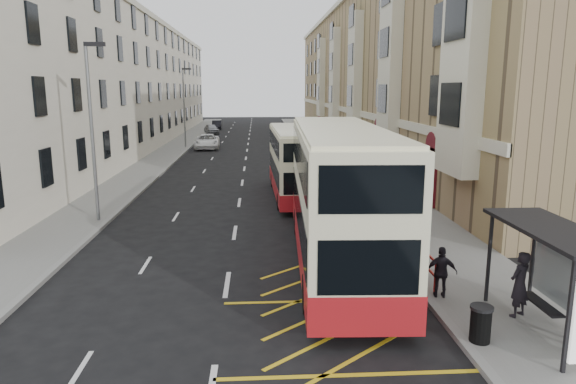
{
  "coord_description": "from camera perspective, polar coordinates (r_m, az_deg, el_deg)",
  "views": [
    {
      "loc": [
        1.02,
        -11.61,
        6.19
      ],
      "look_at": [
        2.19,
        7.84,
        2.22
      ],
      "focal_mm": 32.0,
      "sensor_mm": 36.0,
      "label": 1
    }
  ],
  "objects": [
    {
      "name": "street_lamp_near",
      "position": [
        24.79,
        -20.92,
        7.17
      ],
      "size": [
        0.93,
        0.18,
        8.0
      ],
      "color": "slate",
      "rests_on": "pavement_left"
    },
    {
      "name": "kerb_right",
      "position": [
        42.35,
        3.34,
        3.2
      ],
      "size": [
        0.25,
        120.0,
        0.15
      ],
      "primitive_type": "cube",
      "color": "gray",
      "rests_on": "ground"
    },
    {
      "name": "car_dark",
      "position": [
        79.32,
        -7.92,
        7.41
      ],
      "size": [
        1.58,
        4.04,
        1.31
      ],
      "primitive_type": "imported",
      "rotation": [
        0.0,
        0.0,
        0.05
      ],
      "color": "black",
      "rests_on": "ground"
    },
    {
      "name": "pedestrian_near",
      "position": [
        15.18,
        24.33,
        -9.32
      ],
      "size": [
        0.79,
        0.71,
        1.81
      ],
      "primitive_type": "imported",
      "rotation": [
        0.0,
        0.0,
        3.68
      ],
      "color": "black",
      "rests_on": "pavement_right"
    },
    {
      "name": "guard_railing",
      "position": [
        18.9,
        12.81,
        -5.16
      ],
      "size": [
        0.06,
        6.56,
        1.01
      ],
      "color": "red",
      "rests_on": "pavement_right"
    },
    {
      "name": "litter_bin",
      "position": [
        13.57,
        20.62,
        -13.49
      ],
      "size": [
        0.55,
        0.55,
        0.91
      ],
      "color": "black",
      "rests_on": "pavement_right"
    },
    {
      "name": "road_markings",
      "position": [
        56.96,
        -4.48,
        5.25
      ],
      "size": [
        10.0,
        110.0,
        0.01
      ],
      "primitive_type": null,
      "color": "silver",
      "rests_on": "ground"
    },
    {
      "name": "car_silver",
      "position": [
        71.46,
        -8.5,
        6.95
      ],
      "size": [
        2.61,
        4.11,
        1.3
      ],
      "primitive_type": "imported",
      "rotation": [
        0.0,
        0.0,
        0.3
      ],
      "color": "#999CA0",
      "rests_on": "ground"
    },
    {
      "name": "white_van",
      "position": [
        53.85,
        -8.98,
        5.57
      ],
      "size": [
        2.69,
        5.42,
        1.48
      ],
      "primitive_type": "imported",
      "rotation": [
        0.0,
        0.0,
        0.05
      ],
      "color": "white",
      "rests_on": "ground"
    },
    {
      "name": "ground",
      "position": [
        13.2,
        -7.8,
        -16.56
      ],
      "size": [
        200.0,
        200.0,
        0.0
      ],
      "primitive_type": "plane",
      "color": "black",
      "rests_on": "ground"
    },
    {
      "name": "terrace_left",
      "position": [
        58.91,
        -18.01,
        11.29
      ],
      "size": [
        9.18,
        79.0,
        13.25
      ],
      "color": "silver",
      "rests_on": "ground"
    },
    {
      "name": "pedestrian_far",
      "position": [
        15.79,
        16.69,
        -8.52
      ],
      "size": [
        0.95,
        0.56,
        1.52
      ],
      "primitive_type": "imported",
      "rotation": [
        0.0,
        0.0,
        2.92
      ],
      "color": "black",
      "rests_on": "pavement_right"
    },
    {
      "name": "pavement_left",
      "position": [
        42.91,
        -14.89,
        2.94
      ],
      "size": [
        3.0,
        120.0,
        0.15
      ],
      "primitive_type": "cube",
      "color": "slate",
      "rests_on": "ground"
    },
    {
      "name": "double_decker_front",
      "position": [
        17.83,
        5.65,
        -0.49
      ],
      "size": [
        3.35,
        12.4,
        4.9
      ],
      "rotation": [
        0.0,
        0.0,
        -0.04
      ],
      "color": "#FAF4C7",
      "rests_on": "ground"
    },
    {
      "name": "kerb_left",
      "position": [
        42.64,
        -12.91,
        2.98
      ],
      "size": [
        0.25,
        120.0,
        0.15
      ],
      "primitive_type": "cube",
      "color": "gray",
      "rests_on": "ground"
    },
    {
      "name": "bus_shelter",
      "position": [
        14.0,
        28.51,
        -6.75
      ],
      "size": [
        1.65,
        4.25,
        2.7
      ],
      "color": "black",
      "rests_on": "pavement_right"
    },
    {
      "name": "pavement_right",
      "position": [
        42.64,
        6.01,
        3.21
      ],
      "size": [
        4.0,
        120.0,
        0.15
      ],
      "primitive_type": "cube",
      "color": "slate",
      "rests_on": "ground"
    },
    {
      "name": "terrace_right",
      "position": [
        58.67,
        10.47,
        12.63
      ],
      "size": [
        10.75,
        79.0,
        15.25
      ],
      "color": "#927855",
      "rests_on": "ground"
    },
    {
      "name": "street_lamp_far",
      "position": [
        54.14,
        -11.44,
        9.65
      ],
      "size": [
        0.93,
        0.18,
        8.0
      ],
      "color": "slate",
      "rests_on": "pavement_left"
    },
    {
      "name": "double_decker_rear",
      "position": [
        29.25,
        0.63,
        3.29
      ],
      "size": [
        2.49,
        9.93,
        3.94
      ],
      "rotation": [
        0.0,
        0.0,
        0.02
      ],
      "color": "#FAF4C7",
      "rests_on": "ground"
    },
    {
      "name": "car_red",
      "position": [
        72.23,
        -1.01,
        7.12
      ],
      "size": [
        2.11,
        4.59,
        1.3
      ],
      "primitive_type": "imported",
      "rotation": [
        0.0,
        0.0,
        3.21
      ],
      "color": "maroon",
      "rests_on": "ground"
    }
  ]
}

